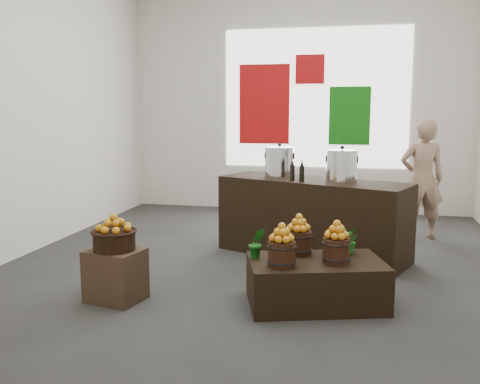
% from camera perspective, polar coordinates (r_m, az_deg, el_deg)
% --- Properties ---
extents(ground, '(7.00, 7.00, 0.00)m').
position_cam_1_polar(ground, '(6.41, 2.49, -7.62)').
color(ground, '#333331').
rests_on(ground, ground).
extents(back_wall, '(6.00, 0.04, 4.00)m').
position_cam_1_polar(back_wall, '(9.62, 6.22, 9.88)').
color(back_wall, silver).
rests_on(back_wall, ground).
extents(back_opening, '(3.20, 0.02, 2.40)m').
position_cam_1_polar(back_opening, '(9.57, 8.02, 9.85)').
color(back_opening, white).
rests_on(back_opening, back_wall).
extents(deco_red_left, '(0.90, 0.04, 1.40)m').
position_cam_1_polar(deco_red_left, '(9.67, 2.61, 9.33)').
color(deco_red_left, '#AF0D0E').
rests_on(deco_red_left, back_wall).
extents(deco_green_right, '(0.70, 0.04, 1.00)m').
position_cam_1_polar(deco_green_right, '(9.53, 11.61, 7.96)').
color(deco_green_right, '#11660F').
rests_on(deco_green_right, back_wall).
extents(deco_red_upper, '(0.50, 0.04, 0.50)m').
position_cam_1_polar(deco_red_upper, '(9.59, 7.47, 12.85)').
color(deco_red_upper, '#AF0D0E').
rests_on(deco_red_upper, back_wall).
extents(crate, '(0.57, 0.50, 0.50)m').
position_cam_1_polar(crate, '(5.29, -13.14, -8.64)').
color(crate, '#4E3324').
rests_on(crate, ground).
extents(wicker_basket, '(0.40, 0.40, 0.18)m').
position_cam_1_polar(wicker_basket, '(5.20, -13.27, -5.07)').
color(wicker_basket, black).
rests_on(wicker_basket, crate).
extents(apples_in_basket, '(0.31, 0.31, 0.17)m').
position_cam_1_polar(apples_in_basket, '(5.16, -13.33, -3.21)').
color(apples_in_basket, '#AA2505').
rests_on(apples_in_basket, wicker_basket).
extents(display_table, '(1.40, 1.08, 0.43)m').
position_cam_1_polar(display_table, '(5.11, 8.08, -9.54)').
color(display_table, black).
rests_on(display_table, ground).
extents(apple_bucket_front_left, '(0.25, 0.25, 0.23)m').
position_cam_1_polar(apple_bucket_front_left, '(4.79, 4.46, -6.62)').
color(apple_bucket_front_left, '#34170E').
rests_on(apple_bucket_front_left, display_table).
extents(apples_in_bucket_front_left, '(0.19, 0.19, 0.17)m').
position_cam_1_polar(apples_in_bucket_front_left, '(4.74, 4.48, -4.33)').
color(apples_in_bucket_front_left, '#AA2505').
rests_on(apples_in_bucket_front_left, apple_bucket_front_left).
extents(apple_bucket_front_right, '(0.25, 0.25, 0.23)m').
position_cam_1_polar(apple_bucket_front_right, '(4.96, 10.23, -6.19)').
color(apple_bucket_front_right, '#34170E').
rests_on(apple_bucket_front_right, display_table).
extents(apples_in_bucket_front_right, '(0.19, 0.19, 0.17)m').
position_cam_1_polar(apples_in_bucket_front_right, '(4.91, 10.29, -3.97)').
color(apples_in_bucket_front_right, '#AA2505').
rests_on(apples_in_bucket_front_right, apple_bucket_front_right).
extents(apple_bucket_rear, '(0.25, 0.25, 0.23)m').
position_cam_1_polar(apple_bucket_rear, '(5.21, 6.29, -5.39)').
color(apple_bucket_rear, '#34170E').
rests_on(apple_bucket_rear, display_table).
extents(apples_in_bucket_rear, '(0.19, 0.19, 0.17)m').
position_cam_1_polar(apples_in_bucket_rear, '(5.16, 6.32, -3.26)').
color(apples_in_bucket_rear, '#AA2505').
rests_on(apples_in_bucket_rear, apple_bucket_rear).
extents(herb_garnish_right, '(0.30, 0.28, 0.27)m').
position_cam_1_polar(herb_garnish_right, '(5.29, 11.53, -5.05)').
color(herb_garnish_right, '#135D13').
rests_on(herb_garnish_right, display_table).
extents(herb_garnish_left, '(0.19, 0.18, 0.28)m').
position_cam_1_polar(herb_garnish_left, '(5.04, 1.80, -5.47)').
color(herb_garnish_left, '#135D13').
rests_on(herb_garnish_left, display_table).
extents(counter, '(2.45, 1.58, 0.96)m').
position_cam_1_polar(counter, '(6.69, 7.71, -2.77)').
color(counter, black).
rests_on(counter, ground).
extents(stock_pot_left, '(0.36, 0.36, 0.36)m').
position_cam_1_polar(stock_pot_left, '(6.81, 4.22, 3.12)').
color(stock_pot_left, silver).
rests_on(stock_pot_left, counter).
extents(stock_pot_center, '(0.36, 0.36, 0.36)m').
position_cam_1_polar(stock_pot_center, '(6.43, 10.79, 2.64)').
color(stock_pot_center, silver).
rests_on(stock_pot_center, counter).
extents(oil_cruets, '(0.18, 0.12, 0.27)m').
position_cam_1_polar(oil_cruets, '(6.38, 6.87, 2.26)').
color(oil_cruets, black).
rests_on(oil_cruets, counter).
extents(shopper, '(0.68, 0.51, 1.69)m').
position_cam_1_polar(shopper, '(7.90, 18.83, 1.29)').
color(shopper, '#906F58').
rests_on(shopper, ground).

